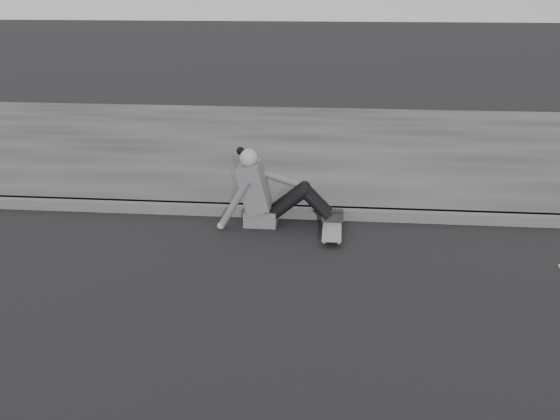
{
  "coord_description": "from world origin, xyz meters",
  "views": [
    {
      "loc": [
        1.32,
        -4.15,
        2.57
      ],
      "look_at": [
        0.78,
        1.44,
        0.5
      ],
      "focal_mm": 40.0,
      "sensor_mm": 36.0,
      "label": 1
    }
  ],
  "objects": [
    {
      "name": "ground",
      "position": [
        0.0,
        0.0,
        0.0
      ],
      "size": [
        80.0,
        80.0,
        0.0
      ],
      "primitive_type": "plane",
      "color": "black",
      "rests_on": "ground"
    },
    {
      "name": "skateboard",
      "position": [
        1.28,
        2.09,
        0.07
      ],
      "size": [
        0.2,
        0.78,
        0.09
      ],
      "color": "gray",
      "rests_on": "ground"
    },
    {
      "name": "sidewalk",
      "position": [
        0.0,
        5.6,
        0.06
      ],
      "size": [
        24.0,
        6.0,
        0.12
      ],
      "primitive_type": "cube",
      "color": "#3C3C3C",
      "rests_on": "ground"
    },
    {
      "name": "curb",
      "position": [
        0.0,
        2.58,
        0.06
      ],
      "size": [
        24.0,
        0.16,
        0.12
      ],
      "primitive_type": "cube",
      "color": "#515151",
      "rests_on": "ground"
    },
    {
      "name": "seated_woman",
      "position": [
        0.55,
        2.33,
        0.36
      ],
      "size": [
        1.38,
        0.46,
        0.88
      ],
      "color": "#58585B",
      "rests_on": "ground"
    }
  ]
}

